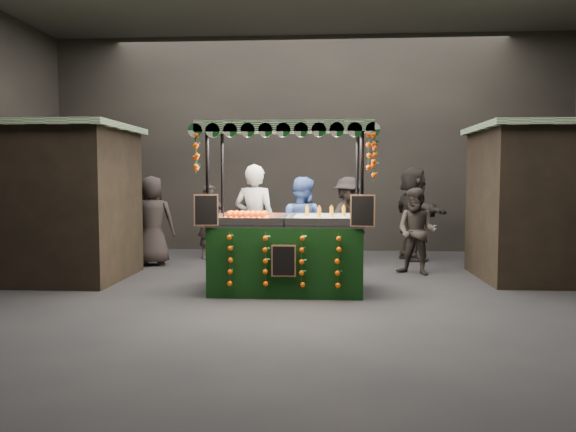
{
  "coord_description": "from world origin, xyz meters",
  "views": [
    {
      "loc": [
        0.37,
        -8.07,
        1.71
      ],
      "look_at": [
        -0.2,
        0.51,
        1.12
      ],
      "focal_mm": 34.7,
      "sensor_mm": 36.0,
      "label": 1
    }
  ],
  "objects": [
    {
      "name": "market_hall",
      "position": [
        0.0,
        0.0,
        3.38
      ],
      "size": [
        12.1,
        10.1,
        5.05
      ],
      "color": "black",
      "rests_on": "ground"
    },
    {
      "name": "shopper_2",
      "position": [
        -1.13,
        3.69,
        0.78
      ],
      "size": [
        0.99,
        0.66,
        1.57
      ],
      "rotation": [
        0.0,
        0.0,
        2.81
      ],
      "color": "#2B2423",
      "rests_on": "ground"
    },
    {
      "name": "neighbour_stall_right",
      "position": [
        4.4,
        1.5,
        1.31
      ],
      "size": [
        3.0,
        2.2,
        2.6
      ],
      "color": "black",
      "rests_on": "ground"
    },
    {
      "name": "shopper_4",
      "position": [
        -2.99,
        2.54,
        0.87
      ],
      "size": [
        0.94,
        0.69,
        1.75
      ],
      "rotation": [
        0.0,
        0.0,
        3.31
      ],
      "color": "black",
      "rests_on": "ground"
    },
    {
      "name": "shopper_5",
      "position": [
        2.2,
        3.56,
        0.97
      ],
      "size": [
        1.11,
        1.88,
        1.93
      ],
      "rotation": [
        0.0,
        0.0,
        1.89
      ],
      "color": "black",
      "rests_on": "ground"
    },
    {
      "name": "ground",
      "position": [
        0.0,
        0.0,
        0.0
      ],
      "size": [
        12.0,
        12.0,
        0.0
      ],
      "primitive_type": "plane",
      "color": "black",
      "rests_on": "ground"
    },
    {
      "name": "vendor_blue",
      "position": [
        -0.03,
        1.24,
        0.86
      ],
      "size": [
        1.0,
        0.89,
        1.72
      ],
      "rotation": [
        0.0,
        0.0,
        2.81
      ],
      "color": "navy",
      "rests_on": "ground"
    },
    {
      "name": "neighbour_stall_left",
      "position": [
        -4.4,
        1.0,
        1.31
      ],
      "size": [
        3.0,
        2.2,
        2.6
      ],
      "color": "black",
      "rests_on": "ground"
    },
    {
      "name": "shopper_1",
      "position": [
        1.99,
        1.8,
        0.77
      ],
      "size": [
        0.93,
        0.87,
        1.53
      ],
      "rotation": [
        0.0,
        0.0,
        -0.5
      ],
      "color": "#2B2623",
      "rests_on": "ground"
    },
    {
      "name": "shopper_0",
      "position": [
        -2.03,
        3.49,
        0.78
      ],
      "size": [
        0.68,
        0.59,
        1.56
      ],
      "rotation": [
        0.0,
        0.0,
        0.47
      ],
      "color": "#2C2724",
      "rests_on": "ground"
    },
    {
      "name": "shopper_3",
      "position": [
        0.85,
        3.08,
        0.86
      ],
      "size": [
        1.15,
        1.28,
        1.73
      ],
      "rotation": [
        0.0,
        0.0,
        0.98
      ],
      "color": "#2E2825",
      "rests_on": "ground"
    },
    {
      "name": "vendor_grey",
      "position": [
        -0.8,
        1.13,
        0.97
      ],
      "size": [
        0.78,
        0.59,
        1.93
      ],
      "rotation": [
        0.0,
        0.0,
        2.95
      ],
      "color": "slate",
      "rests_on": "ground"
    },
    {
      "name": "juice_stall",
      "position": [
        -0.19,
        0.19,
        0.77
      ],
      "size": [
        2.58,
        1.52,
        2.5
      ],
      "color": "black",
      "rests_on": "ground"
    }
  ]
}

